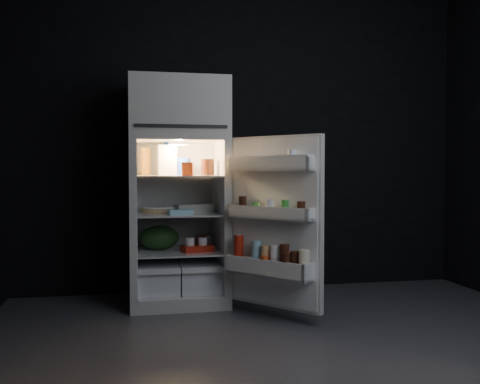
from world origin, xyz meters
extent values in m
cube|color=#4A4A4F|center=(0.00, 0.00, 0.00)|extent=(4.00, 3.40, 0.00)
cube|color=black|center=(0.00, 1.70, 1.35)|extent=(4.00, 0.00, 2.70)
cube|color=silver|center=(-0.62, 1.30, 0.05)|extent=(0.76, 0.70, 0.10)
cube|color=silver|center=(-0.98, 1.30, 0.70)|extent=(0.05, 0.70, 1.20)
cube|color=silver|center=(-0.27, 1.30, 0.70)|extent=(0.05, 0.70, 1.20)
cube|color=white|center=(-0.62, 1.62, 0.70)|extent=(0.66, 0.05, 1.20)
cube|color=silver|center=(-0.62, 1.30, 1.33)|extent=(0.76, 0.70, 0.06)
cube|color=silver|center=(-0.62, 1.30, 1.57)|extent=(0.76, 0.70, 0.42)
cube|color=black|center=(-0.62, 0.95, 1.39)|extent=(0.68, 0.01, 0.02)
cube|color=white|center=(-0.95, 1.28, 0.70)|extent=(0.01, 0.65, 1.20)
cube|color=white|center=(-0.30, 1.28, 0.70)|extent=(0.01, 0.65, 1.20)
cube|color=white|center=(-0.62, 1.28, 1.30)|extent=(0.66, 0.65, 0.01)
cube|color=white|center=(-0.62, 1.28, 0.10)|extent=(0.66, 0.65, 0.01)
cube|color=white|center=(-0.62, 1.28, 1.02)|extent=(0.65, 0.63, 0.01)
cube|color=white|center=(-0.62, 1.28, 0.72)|extent=(0.65, 0.63, 0.01)
cube|color=white|center=(-0.62, 1.28, 0.42)|extent=(0.65, 0.63, 0.01)
cube|color=white|center=(-0.79, 1.30, 0.22)|extent=(0.32, 0.59, 0.22)
cube|color=white|center=(-0.46, 1.30, 0.22)|extent=(0.32, 0.59, 0.22)
cube|color=white|center=(-0.79, 0.97, 0.31)|extent=(0.32, 0.02, 0.03)
cube|color=white|center=(-0.46, 0.97, 0.31)|extent=(0.32, 0.02, 0.03)
cube|color=#FFE5B2|center=(-0.62, 1.23, 1.28)|extent=(0.14, 0.14, 0.02)
cube|color=silver|center=(0.02, 0.68, 0.70)|extent=(0.53, 0.61, 1.22)
cube|color=white|center=(0.00, 0.66, 0.70)|extent=(0.47, 0.56, 1.18)
cube|color=white|center=(-0.03, 0.63, 1.07)|extent=(0.51, 0.58, 0.02)
cube|color=white|center=(-0.06, 0.61, 1.11)|extent=(0.45, 0.53, 0.10)
cube|color=white|center=(0.18, 0.38, 1.11)|extent=(0.08, 0.07, 0.10)
cube|color=white|center=(-0.24, 0.88, 1.11)|extent=(0.08, 0.07, 0.10)
cube|color=white|center=(-0.04, 0.63, 0.73)|extent=(0.51, 0.58, 0.02)
cube|color=white|center=(-0.07, 0.60, 0.77)|extent=(0.45, 0.53, 0.09)
cube|color=white|center=(0.18, 0.37, 0.77)|extent=(0.09, 0.08, 0.09)
cube|color=white|center=(-0.25, 0.88, 0.77)|extent=(0.09, 0.08, 0.09)
cube|color=white|center=(-0.05, 0.61, 0.33)|extent=(0.54, 0.61, 0.02)
cube|color=white|center=(-0.10, 0.58, 0.38)|extent=(0.45, 0.53, 0.13)
cube|color=white|center=(0.16, 0.36, 0.38)|extent=(0.12, 0.11, 0.13)
cube|color=white|center=(-0.26, 0.87, 0.38)|extent=(0.12, 0.11, 0.13)
cube|color=white|center=(-0.03, 0.63, 1.16)|extent=(0.49, 0.56, 0.02)
cylinder|color=silver|center=(0.08, 0.49, 1.14)|extent=(0.08, 0.08, 0.13)
cylinder|color=#338C33|center=(-0.01, 0.60, 1.12)|extent=(0.08, 0.08, 0.08)
cylinder|color=silver|center=(-0.15, 0.77, 1.13)|extent=(0.08, 0.08, 0.09)
cylinder|color=black|center=(0.13, 0.43, 0.80)|extent=(0.08, 0.08, 0.11)
cylinder|color=#338C33|center=(0.05, 0.53, 0.80)|extent=(0.07, 0.07, 0.12)
cylinder|color=silver|center=(-0.04, 0.63, 0.81)|extent=(0.08, 0.08, 0.12)
cylinder|color=#338C33|center=(-0.11, 0.72, 0.79)|extent=(0.08, 0.08, 0.09)
cylinder|color=black|center=(-0.19, 0.81, 0.81)|extent=(0.08, 0.08, 0.13)
cylinder|color=beige|center=(0.14, 0.38, 0.44)|extent=(0.11, 0.11, 0.20)
cylinder|color=black|center=(0.09, 0.45, 0.43)|extent=(0.08, 0.08, 0.18)
cylinder|color=black|center=(0.04, 0.51, 0.45)|extent=(0.10, 0.10, 0.22)
cylinder|color=white|center=(-0.01, 0.57, 0.44)|extent=(0.09, 0.09, 0.21)
cylinder|color=tan|center=(-0.06, 0.63, 0.44)|extent=(0.10, 0.10, 0.20)
cylinder|color=#85BACD|center=(-0.12, 0.69, 0.45)|extent=(0.10, 0.10, 0.22)
cylinder|color=#AA1E0E|center=(-0.22, 0.81, 0.47)|extent=(0.10, 0.10, 0.25)
cylinder|color=black|center=(0.03, 0.45, 0.43)|extent=(0.08, 0.08, 0.17)
cylinder|color=#C24116|center=(-0.08, 0.59, 0.41)|extent=(0.08, 0.08, 0.13)
cylinder|color=silver|center=(-0.17, 0.70, 0.40)|extent=(0.08, 0.08, 0.11)
cylinder|color=white|center=(-0.22, 0.81, 0.58)|extent=(0.05, 0.05, 0.02)
cube|color=white|center=(-0.71, 1.35, 1.15)|extent=(0.16, 0.16, 0.24)
cylinder|color=#214AB3|center=(-0.57, 1.38, 1.10)|extent=(0.13, 0.13, 0.14)
cylinder|color=black|center=(-0.39, 1.25, 1.09)|extent=(0.11, 0.11, 0.13)
cylinder|color=#B4741C|center=(-0.87, 1.36, 1.14)|extent=(0.08, 0.08, 0.22)
cube|color=#C24116|center=(-0.57, 1.06, 1.08)|extent=(0.09, 0.08, 0.10)
cube|color=#9A9A8C|center=(-0.50, 1.24, 0.76)|extent=(0.32, 0.19, 0.07)
cylinder|color=tan|center=(-0.76, 1.34, 0.75)|extent=(0.34, 0.34, 0.04)
cube|color=#85BACD|center=(-0.62, 1.09, 0.75)|extent=(0.20, 0.12, 0.04)
cube|color=beige|center=(-0.41, 1.41, 0.75)|extent=(0.15, 0.13, 0.05)
ellipsoid|color=#193815|center=(-0.77, 1.33, 0.52)|extent=(0.39, 0.37, 0.20)
cube|color=#AA1E0E|center=(-0.48, 1.17, 0.45)|extent=(0.27, 0.18, 0.05)
cylinder|color=#AA1E0E|center=(-0.41, 1.43, 0.47)|extent=(0.08, 0.08, 0.09)
cylinder|color=silver|center=(-0.35, 1.44, 0.47)|extent=(0.09, 0.09, 0.09)
camera|label=1|loc=(-0.97, -2.99, 1.06)|focal=40.00mm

